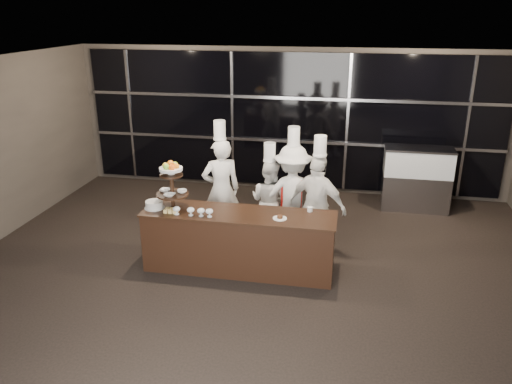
% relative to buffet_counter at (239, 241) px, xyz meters
% --- Properties ---
extents(room, '(10.00, 10.00, 10.00)m').
position_rel_buffet_counter_xyz_m(room, '(0.26, -1.30, 1.03)').
color(room, black).
rests_on(room, ground).
extents(window_wall, '(8.60, 0.10, 2.80)m').
position_rel_buffet_counter_xyz_m(window_wall, '(0.26, 3.64, 1.04)').
color(window_wall, black).
rests_on(window_wall, ground).
extents(buffet_counter, '(2.84, 0.74, 0.92)m').
position_rel_buffet_counter_xyz_m(buffet_counter, '(0.00, 0.00, 0.00)').
color(buffet_counter, black).
rests_on(buffet_counter, ground).
extents(display_stand, '(0.48, 0.48, 0.74)m').
position_rel_buffet_counter_xyz_m(display_stand, '(-1.00, -0.00, 0.87)').
color(display_stand, black).
rests_on(display_stand, buffet_counter).
extents(compotes, '(0.60, 0.11, 0.12)m').
position_rel_buffet_counter_xyz_m(compotes, '(-0.60, -0.22, 0.54)').
color(compotes, silver).
rests_on(compotes, buffet_counter).
extents(layer_cake, '(0.30, 0.30, 0.11)m').
position_rel_buffet_counter_xyz_m(layer_cake, '(-1.28, -0.05, 0.51)').
color(layer_cake, white).
rests_on(layer_cake, buffet_counter).
extents(pastry_squares, '(0.20, 0.13, 0.05)m').
position_rel_buffet_counter_xyz_m(pastry_squares, '(-0.97, -0.17, 0.48)').
color(pastry_squares, '#F4D277').
rests_on(pastry_squares, buffet_counter).
extents(small_plate, '(0.20, 0.20, 0.05)m').
position_rel_buffet_counter_xyz_m(small_plate, '(0.62, -0.10, 0.47)').
color(small_plate, white).
rests_on(small_plate, buffet_counter).
extents(chef_cup, '(0.08, 0.08, 0.07)m').
position_rel_buffet_counter_xyz_m(chef_cup, '(1.02, 0.25, 0.49)').
color(chef_cup, white).
rests_on(chef_cup, buffet_counter).
extents(display_case, '(1.28, 0.56, 1.24)m').
position_rel_buffet_counter_xyz_m(display_case, '(2.84, 3.00, 0.22)').
color(display_case, '#A5A5AA').
rests_on(display_case, ground).
extents(chef_a, '(0.76, 0.66, 2.05)m').
position_rel_buffet_counter_xyz_m(chef_a, '(-0.53, 1.01, 0.44)').
color(chef_a, white).
rests_on(chef_a, ground).
extents(chef_b, '(0.83, 0.74, 1.69)m').
position_rel_buffet_counter_xyz_m(chef_b, '(0.27, 1.13, 0.25)').
color(chef_b, white).
rests_on(chef_b, ground).
extents(chef_c, '(1.16, 0.76, 1.98)m').
position_rel_buffet_counter_xyz_m(chef_c, '(0.66, 1.09, 0.39)').
color(chef_c, white).
rests_on(chef_c, ground).
extents(chef_d, '(1.05, 0.76, 1.95)m').
position_rel_buffet_counter_xyz_m(chef_d, '(1.10, 0.71, 0.38)').
color(chef_d, white).
rests_on(chef_d, ground).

